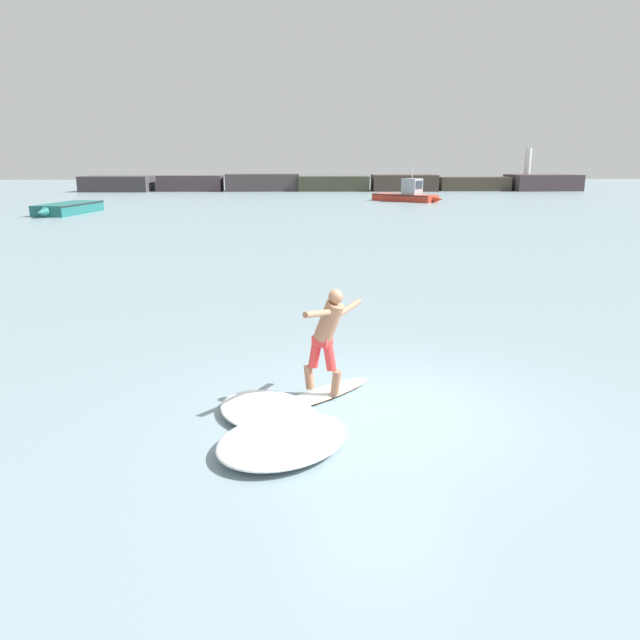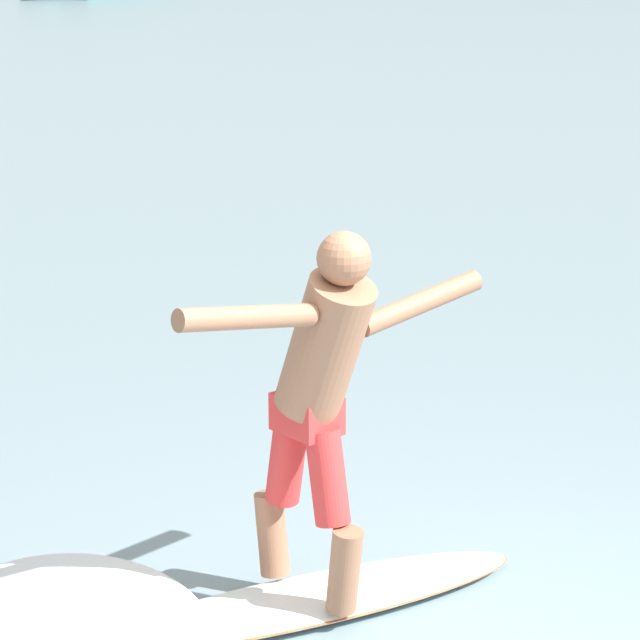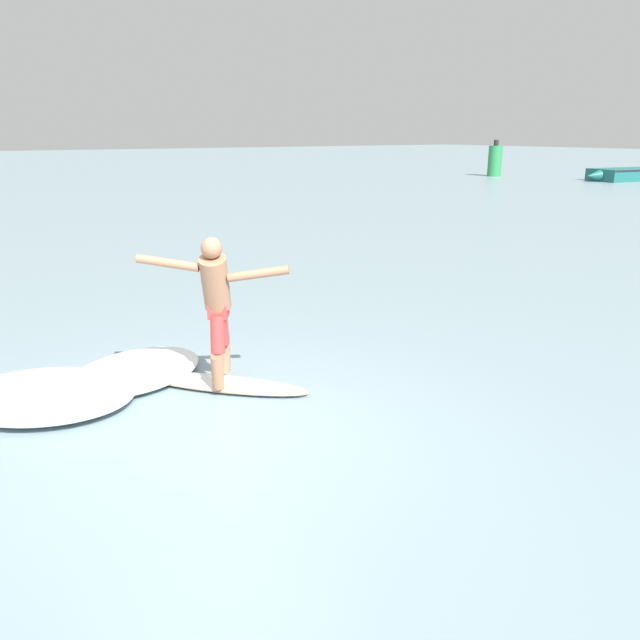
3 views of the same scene
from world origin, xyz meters
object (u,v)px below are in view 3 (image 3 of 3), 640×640
(surfboard, at_px, (219,383))
(small_boat_offshore, at_px, (634,174))
(surfer, at_px, (217,299))
(channel_marker_buoy, at_px, (495,161))

(surfboard, bearing_deg, small_boat_offshore, 114.66)
(surfboard, distance_m, surfer, 1.00)
(surfboard, height_order, channel_marker_buoy, channel_marker_buoy)
(small_boat_offshore, relative_size, channel_marker_buoy, 3.03)
(surfer, xyz_separation_m, small_boat_offshore, (-15.30, 33.12, -0.67))
(surfboard, bearing_deg, channel_marker_buoy, 127.29)
(surfer, distance_m, channel_marker_buoy, 36.44)
(surfer, bearing_deg, channel_marker_buoy, 127.40)
(surfboard, bearing_deg, surfer, -13.55)
(small_boat_offshore, bearing_deg, surfboard, -65.34)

